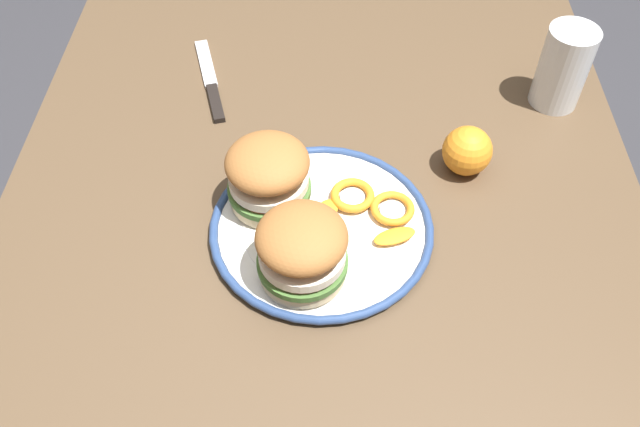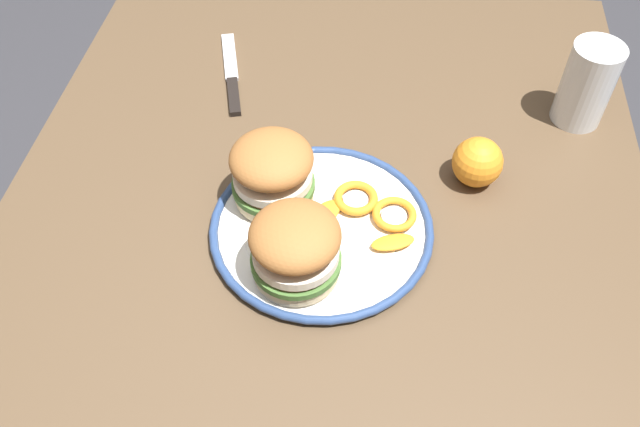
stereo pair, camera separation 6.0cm
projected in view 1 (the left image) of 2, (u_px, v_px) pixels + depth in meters
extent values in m
plane|color=#333338|center=(321.00, 418.00, 1.49)|extent=(8.00, 8.00, 0.00)
cube|color=brown|center=(322.00, 224.00, 0.95)|extent=(1.22, 0.94, 0.03)
cube|color=brown|center=(155.00, 134.00, 1.59)|extent=(0.06, 0.06, 0.68)
cube|color=brown|center=(499.00, 140.00, 1.57)|extent=(0.06, 0.06, 0.68)
cylinder|color=white|center=(320.00, 229.00, 0.92)|extent=(0.29, 0.29, 0.01)
torus|color=navy|center=(320.00, 226.00, 0.92)|extent=(0.31, 0.31, 0.01)
cylinder|color=white|center=(320.00, 226.00, 0.92)|extent=(0.22, 0.22, 0.00)
cylinder|color=beige|center=(303.00, 268.00, 0.85)|extent=(0.11, 0.11, 0.02)
cylinder|color=#477033|center=(302.00, 262.00, 0.84)|extent=(0.12, 0.12, 0.01)
cylinder|color=#BC3828|center=(302.00, 258.00, 0.84)|extent=(0.10, 0.10, 0.01)
cylinder|color=silver|center=(302.00, 253.00, 0.83)|extent=(0.11, 0.11, 0.01)
ellipsoid|color=#A36633|center=(302.00, 237.00, 0.80)|extent=(0.15, 0.15, 0.05)
cylinder|color=beige|center=(270.00, 195.00, 0.94)|extent=(0.11, 0.11, 0.02)
cylinder|color=#477033|center=(269.00, 188.00, 0.92)|extent=(0.12, 0.12, 0.01)
cylinder|color=#BC3828|center=(269.00, 184.00, 0.92)|extent=(0.10, 0.10, 0.01)
cylinder|color=silver|center=(269.00, 179.00, 0.91)|extent=(0.11, 0.11, 0.01)
ellipsoid|color=#A36633|center=(267.00, 163.00, 0.89)|extent=(0.14, 0.14, 0.05)
torus|color=orange|center=(392.00, 206.00, 0.93)|extent=(0.08, 0.08, 0.01)
cylinder|color=#F4E5C6|center=(392.00, 208.00, 0.93)|extent=(0.04, 0.04, 0.00)
ellipsoid|color=orange|center=(323.00, 216.00, 0.92)|extent=(0.08, 0.06, 0.01)
ellipsoid|color=orange|center=(395.00, 236.00, 0.89)|extent=(0.05, 0.07, 0.01)
torus|color=orange|center=(352.00, 195.00, 0.94)|extent=(0.09, 0.09, 0.01)
cylinder|color=#F4E5C6|center=(352.00, 197.00, 0.94)|extent=(0.04, 0.04, 0.00)
cylinder|color=white|center=(563.00, 67.00, 1.05)|extent=(0.08, 0.08, 0.14)
cylinder|color=silver|center=(558.00, 84.00, 1.08)|extent=(0.07, 0.07, 0.07)
sphere|color=orange|center=(467.00, 151.00, 0.98)|extent=(0.07, 0.07, 0.07)
cube|color=silver|center=(206.00, 64.00, 1.16)|extent=(0.13, 0.06, 0.01)
cube|color=black|center=(216.00, 104.00, 1.10)|extent=(0.09, 0.04, 0.01)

